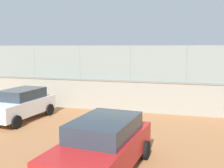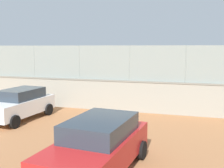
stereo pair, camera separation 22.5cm
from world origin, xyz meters
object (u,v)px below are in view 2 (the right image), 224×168
(player_foreground_swinging, at_px, (98,82))
(spare_ball_by_wall, at_px, (206,112))
(player_near_wall_returning, at_px, (106,78))
(sports_ball, at_px, (99,83))
(parked_car_white, at_px, (20,104))
(parked_car_red, at_px, (98,145))

(player_foreground_swinging, xyz_separation_m, spare_ball_by_wall, (-7.71, 3.61, -0.98))
(player_near_wall_returning, relative_size, spare_ball_by_wall, 15.94)
(sports_ball, bearing_deg, spare_ball_by_wall, 159.74)
(player_foreground_swinging, relative_size, parked_car_white, 0.43)
(player_foreground_swinging, height_order, parked_car_white, player_foreground_swinging)
(player_foreground_swinging, xyz_separation_m, sports_ball, (-0.37, 0.90, 0.09))
(spare_ball_by_wall, relative_size, parked_car_red, 0.02)
(sports_ball, relative_size, parked_car_red, 0.05)
(player_foreground_swinging, bearing_deg, sports_ball, 112.40)
(player_foreground_swinging, distance_m, sports_ball, 0.98)
(spare_ball_by_wall, bearing_deg, player_near_wall_returning, -42.29)
(player_near_wall_returning, distance_m, parked_car_white, 11.64)
(player_near_wall_returning, height_order, spare_ball_by_wall, player_near_wall_returning)
(parked_car_white, bearing_deg, spare_ball_by_wall, -156.18)
(parked_car_red, xyz_separation_m, parked_car_white, (5.83, -4.59, -0.02))
(parked_car_white, bearing_deg, player_foreground_swinging, -101.38)
(parked_car_red, relative_size, parked_car_white, 1.12)
(sports_ball, relative_size, parked_car_white, 0.06)
(player_near_wall_returning, bearing_deg, spare_ball_by_wall, 137.71)
(sports_ball, xyz_separation_m, parked_car_white, (1.92, 6.80, -0.30))
(player_foreground_swinging, height_order, spare_ball_by_wall, player_foreground_swinging)
(player_near_wall_returning, bearing_deg, parked_car_white, 84.99)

